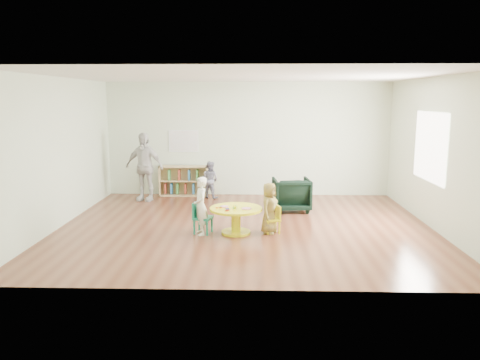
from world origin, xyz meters
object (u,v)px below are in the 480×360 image
(activity_table, at_px, (236,216))
(kid_chair_right, at_px, (274,218))
(toddler, at_px, (210,180))
(armchair, at_px, (291,194))
(child_right, at_px, (269,208))
(adult_caretaker, at_px, (144,167))
(kid_chair_left, at_px, (201,216))
(bookshelf, at_px, (183,181))
(child_left, at_px, (201,206))

(activity_table, relative_size, kid_chair_right, 1.90)
(kid_chair_right, distance_m, toddler, 3.29)
(armchair, xyz_separation_m, toddler, (-1.88, 1.25, 0.09))
(toddler, bearing_deg, child_right, 140.37)
(armchair, relative_size, adult_caretaker, 0.49)
(adult_caretaker, bearing_deg, child_right, -28.85)
(kid_chair_left, distance_m, child_right, 1.24)
(kid_chair_right, height_order, bookshelf, bookshelf)
(kid_chair_left, distance_m, armchair, 2.50)
(child_left, xyz_separation_m, child_right, (1.22, 0.12, -0.06))
(kid_chair_right, bearing_deg, child_right, 90.50)
(armchair, distance_m, child_right, 1.82)
(armchair, distance_m, adult_caretaker, 3.56)
(adult_caretaker, bearing_deg, kid_chair_left, -44.74)
(adult_caretaker, bearing_deg, armchair, -1.29)
(bookshelf, distance_m, adult_caretaker, 1.12)
(activity_table, xyz_separation_m, kid_chair_left, (-0.63, 0.00, -0.02))
(kid_chair_left, relative_size, armchair, 0.73)
(bookshelf, bearing_deg, kid_chair_right, -56.72)
(bookshelf, relative_size, toddler, 1.33)
(child_left, relative_size, toddler, 1.15)
(kid_chair_left, relative_size, kid_chair_right, 1.15)
(kid_chair_left, bearing_deg, bookshelf, -151.29)
(child_right, distance_m, adult_caretaker, 3.93)
(armchair, distance_m, toddler, 2.26)
(bookshelf, height_order, child_left, child_left)
(kid_chair_right, distance_m, armchair, 1.77)
(activity_table, height_order, child_left, child_left)
(armchair, xyz_separation_m, child_left, (-1.75, -1.85, 0.16))
(activity_table, distance_m, kid_chair_right, 0.69)
(activity_table, relative_size, adult_caretaker, 0.58)
(kid_chair_left, height_order, kid_chair_right, kid_chair_left)
(armchair, relative_size, child_left, 0.76)
(toddler, relative_size, adult_caretaker, 0.56)
(activity_table, bearing_deg, child_right, 4.02)
(kid_chair_right, bearing_deg, activity_table, 79.67)
(kid_chair_right, distance_m, child_left, 1.34)
(child_right, bearing_deg, armchair, 5.61)
(armchair, bearing_deg, activity_table, 52.74)
(activity_table, height_order, child_right, child_right)
(adult_caretaker, bearing_deg, toddler, 25.74)
(armchair, relative_size, toddler, 0.87)
(toddler, bearing_deg, child_left, 118.45)
(kid_chair_left, bearing_deg, child_left, 24.92)
(toddler, bearing_deg, kid_chair_left, 118.25)
(child_right, xyz_separation_m, adult_caretaker, (-2.87, 2.66, 0.35))
(activity_table, xyz_separation_m, adult_caretaker, (-2.28, 2.71, 0.48))
(kid_chair_left, height_order, bookshelf, bookshelf)
(kid_chair_right, distance_m, child_right, 0.22)
(kid_chair_right, bearing_deg, bookshelf, 17.30)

